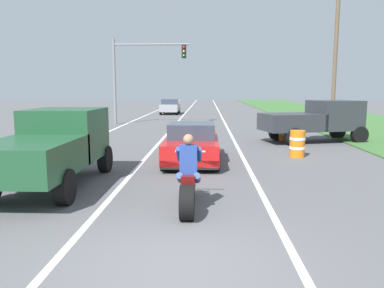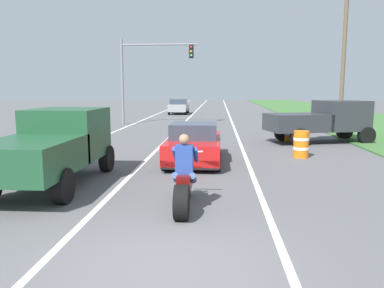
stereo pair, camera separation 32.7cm
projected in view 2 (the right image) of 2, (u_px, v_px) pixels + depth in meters
name	position (u px, v px, depth m)	size (l,w,h in m)	color
ground_plane	(164.00, 265.00, 5.51)	(160.00, 160.00, 0.00)	#565659
lane_stripe_left_solid	(127.00, 126.00, 25.63)	(0.14, 120.00, 0.01)	white
lane_stripe_right_solid	(234.00, 127.00, 25.13)	(0.14, 120.00, 0.01)	white
lane_stripe_centre_dashed	(180.00, 127.00, 25.38)	(0.14, 120.00, 0.01)	white
motorcycle_with_rider	(184.00, 183.00, 7.93)	(0.70, 2.21, 1.62)	black
sports_car_red	(194.00, 144.00, 13.25)	(1.84, 4.30, 1.37)	red
pickup_truck_left_lane_dark_green	(54.00, 144.00, 9.97)	(2.02, 4.80, 1.98)	#1E4C2D
pickup_truck_right_shoulder_dark_grey	(323.00, 119.00, 17.90)	(5.14, 3.14, 1.98)	#2D3035
traffic_light_mast_near	(146.00, 67.00, 26.80)	(5.44, 0.34, 6.00)	gray
utility_pole_roadside	(343.00, 60.00, 22.90)	(0.24, 0.24, 8.49)	brown
construction_barrel_nearest	(301.00, 144.00, 14.04)	(0.58, 0.58, 1.00)	orange
construction_barrel_mid	(288.00, 131.00, 18.60)	(0.58, 0.58, 1.00)	orange
distant_car_far_ahead	(179.00, 106.00, 38.22)	(1.80, 4.00, 1.50)	#99999E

